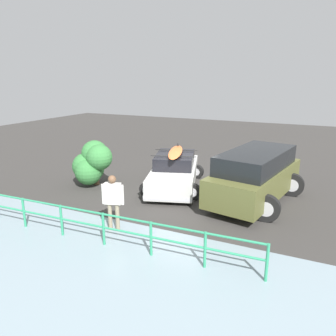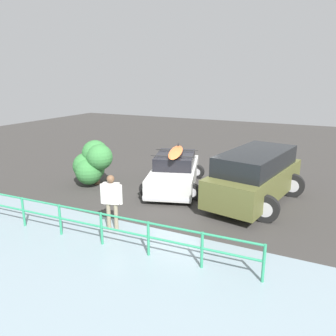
{
  "view_description": "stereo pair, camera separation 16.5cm",
  "coord_description": "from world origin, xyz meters",
  "px_view_note": "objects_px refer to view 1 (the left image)",
  "views": [
    {
      "loc": [
        -4.81,
        11.26,
        4.34
      ],
      "look_at": [
        0.35,
        0.24,
        0.95
      ],
      "focal_mm": 35.0,
      "sensor_mm": 36.0,
      "label": 1
    },
    {
      "loc": [
        -4.96,
        11.19,
        4.34
      ],
      "look_at": [
        0.35,
        0.24,
        0.95
      ],
      "focal_mm": 35.0,
      "sensor_mm": 36.0,
      "label": 2
    }
  ],
  "objects_px": {
    "suv_car": "(255,175)",
    "bush_near_left": "(91,164)",
    "sedan_car": "(174,172)",
    "person_bystander": "(113,198)"
  },
  "relations": [
    {
      "from": "suv_car",
      "to": "bush_near_left",
      "type": "distance_m",
      "value": 6.51
    },
    {
      "from": "bush_near_left",
      "to": "sedan_car",
      "type": "bearing_deg",
      "value": -157.9
    },
    {
      "from": "person_bystander",
      "to": "bush_near_left",
      "type": "xyz_separation_m",
      "value": [
        3.16,
        -3.08,
        -0.09
      ]
    },
    {
      "from": "sedan_car",
      "to": "person_bystander",
      "type": "distance_m",
      "value": 4.37
    },
    {
      "from": "sedan_car",
      "to": "person_bystander",
      "type": "bearing_deg",
      "value": 90.1
    },
    {
      "from": "sedan_car",
      "to": "bush_near_left",
      "type": "height_order",
      "value": "bush_near_left"
    },
    {
      "from": "suv_car",
      "to": "person_bystander",
      "type": "bearing_deg",
      "value": 51.18
    },
    {
      "from": "bush_near_left",
      "to": "suv_car",
      "type": "bearing_deg",
      "value": -171.28
    },
    {
      "from": "person_bystander",
      "to": "bush_near_left",
      "type": "bearing_deg",
      "value": -44.23
    },
    {
      "from": "sedan_car",
      "to": "bush_near_left",
      "type": "xyz_separation_m",
      "value": [
        3.15,
        1.28,
        0.27
      ]
    }
  ]
}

